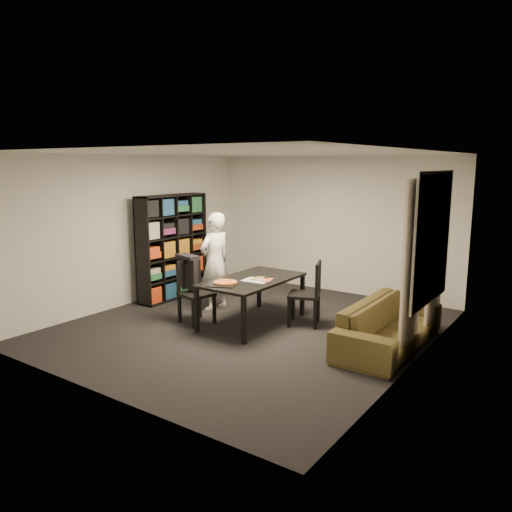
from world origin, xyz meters
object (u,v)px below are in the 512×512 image
Objects in this scene: pepperoni_pizza at (225,282)px; sofa at (389,325)px; person at (215,262)px; baking_tray at (222,285)px; dining_table at (252,283)px; chair_left at (193,287)px; bookshelf at (173,247)px; chair_right at (310,289)px.

sofa is at bearing 18.29° from pepperoni_pizza.
person is 4.14× the size of baking_tray.
sofa is at bearing 6.12° from dining_table.
chair_left is 0.46× the size of sofa.
sofa is at bearing 20.15° from baking_tray.
baking_tray is at bearing -27.58° from bookshelf.
chair_right is 2.47× the size of baking_tray.
pepperoni_pizza is at bearing 56.20° from person.
pepperoni_pizza is (-0.12, -0.51, 0.09)m from dining_table.
dining_table is at bearing 78.16° from baking_tray.
chair_left is 0.98× the size of chair_right.
chair_right is at bearing -46.75° from chair_left.
pepperoni_pizza is 0.17× the size of sofa.
pepperoni_pizza reaches higher than baking_tray.
dining_table is at bearing -11.82° from bookshelf.
chair_left is 0.72m from pepperoni_pizza.
pepperoni_pizza is (1.97, -0.95, -0.21)m from bookshelf.
chair_right is 2.82× the size of pepperoni_pizza.
chair_right is at bearing 0.15° from bookshelf.
bookshelf is 1.11× the size of dining_table.
baking_tray is at bearing -91.10° from pepperoni_pizza.
person is 0.78× the size of sofa.
dining_table is 0.61m from baking_tray.
person reaches higher than chair_right.
dining_table is 0.93m from chair_left.
chair_right is 0.60× the size of person.
bookshelf is 1.61m from chair_left.
chair_left is at bearing -151.15° from dining_table.
person is 3.10m from sofa.
sofa is at bearing 98.46° from person.
dining_table is at bearing -47.38° from chair_left.
chair_right reaches higher than baking_tray.
pepperoni_pizza is at bearing 88.90° from baking_tray.
person reaches higher than sofa.
bookshelf is 4.75× the size of baking_tray.
bookshelf is 1.92× the size of chair_right.
dining_table is 1.00m from person.
chair_left is 1.82m from chair_right.
person is at bearing 24.80° from chair_left.
bookshelf reaches higher than chair_left.
bookshelf is at bearing -111.51° from chair_right.
bookshelf is at bearing 87.09° from sofa.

